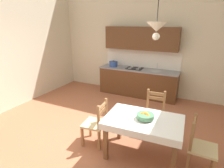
{
  "coord_description": "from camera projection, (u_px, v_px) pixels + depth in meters",
  "views": [
    {
      "loc": [
        1.84,
        -2.88,
        2.35
      ],
      "look_at": [
        0.11,
        0.7,
        1.01
      ],
      "focal_mm": 29.81,
      "sensor_mm": 36.0,
      "label": 1
    }
  ],
  "objects": [
    {
      "name": "pendant_lamp",
      "position": [
        157.0,
        27.0,
        2.71
      ],
      "size": [
        0.32,
        0.32,
        0.81
      ],
      "color": "black"
    },
    {
      "name": "dining_chair_kitchen_side",
      "position": [
        154.0,
        113.0,
        4.08
      ],
      "size": [
        0.44,
        0.44,
        0.93
      ],
      "color": "#D1BC89",
      "rests_on": "ground_plane"
    },
    {
      "name": "dining_table",
      "position": [
        143.0,
        126.0,
        3.25
      ],
      "size": [
        1.37,
        0.94,
        0.75
      ],
      "color": "brown",
      "rests_on": "ground_plane"
    },
    {
      "name": "dining_chair_window_side",
      "position": [
        200.0,
        147.0,
        2.97
      ],
      "size": [
        0.44,
        0.44,
        0.93
      ],
      "color": "#D1BC89",
      "rests_on": "ground_plane"
    },
    {
      "name": "fruit_bowl",
      "position": [
        145.0,
        116.0,
        3.18
      ],
      "size": [
        0.3,
        0.3,
        0.12
      ],
      "color": "#4C7F5B",
      "rests_on": "dining_table"
    },
    {
      "name": "kitchen_cabinetry",
      "position": [
        138.0,
        70.0,
        6.04
      ],
      "size": [
        2.56,
        0.63,
        2.2
      ],
      "color": "#56331C",
      "rests_on": "ground_plane"
    },
    {
      "name": "ground_plane",
      "position": [
        93.0,
        140.0,
        3.98
      ],
      "size": [
        6.22,
        6.71,
        0.1
      ],
      "primitive_type": "cube",
      "color": "#A86042"
    },
    {
      "name": "wall_back",
      "position": [
        142.0,
        28.0,
        5.94
      ],
      "size": [
        6.22,
        0.12,
        4.29
      ],
      "primitive_type": "cube",
      "color": "beige",
      "rests_on": "ground_plane"
    },
    {
      "name": "dining_chair_tv_side",
      "position": [
        96.0,
        124.0,
        3.65
      ],
      "size": [
        0.46,
        0.46,
        0.93
      ],
      "color": "#D1BC89",
      "rests_on": "ground_plane"
    }
  ]
}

